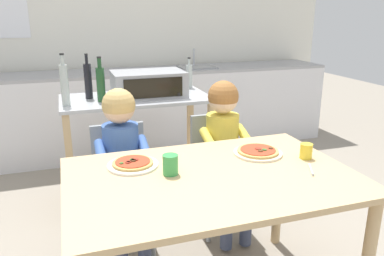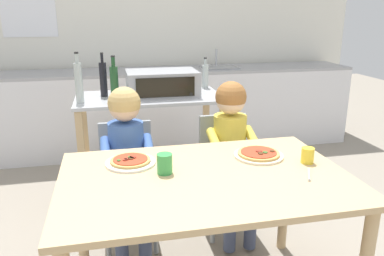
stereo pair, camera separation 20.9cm
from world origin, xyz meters
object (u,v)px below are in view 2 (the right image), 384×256
at_px(bottle_clear_vinegar, 79,82).
at_px(dining_chair_right, 226,165).
at_px(serving_spoon, 309,174).
at_px(bottle_dark_olive_oil, 205,76).
at_px(child_in_yellow_shirt, 232,140).
at_px(pizza_plate_white, 130,162).
at_px(drinking_cup_green, 165,164).
at_px(bottle_brown_beer, 103,79).
at_px(drinking_cup_yellow, 308,155).
at_px(kitchen_island_cart, 151,130).
at_px(dining_table, 205,193).
at_px(child_in_blue_striped_shirt, 127,151).
at_px(bottle_tall_green_wine, 114,82).
at_px(dining_chair_left, 128,175).
at_px(toaster_oven, 162,83).
at_px(pizza_plate_cream, 259,154).

distance_m(bottle_clear_vinegar, dining_chair_right, 1.22).
bearing_deg(serving_spoon, bottle_dark_olive_oil, 92.89).
bearing_deg(bottle_dark_olive_oil, child_in_yellow_shirt, -93.44).
relative_size(pizza_plate_white, drinking_cup_green, 2.60).
bearing_deg(bottle_brown_beer, drinking_cup_green, -78.30).
bearing_deg(bottle_brown_beer, pizza_plate_white, -84.11).
distance_m(drinking_cup_green, drinking_cup_yellow, 0.75).
bearing_deg(bottle_clear_vinegar, kitchen_island_cart, 14.35).
xyz_separation_m(dining_table, child_in_blue_striped_shirt, (-0.34, 0.60, 0.03)).
relative_size(bottle_brown_beer, child_in_blue_striped_shirt, 0.32).
bearing_deg(kitchen_island_cart, drinking_cup_green, -93.21).
relative_size(bottle_tall_green_wine, dining_chair_left, 0.41).
relative_size(toaster_oven, bottle_tall_green_wine, 1.67).
bearing_deg(pizza_plate_white, drinking_cup_yellow, -11.61).
bearing_deg(pizza_plate_cream, child_in_yellow_shirt, 90.03).
bearing_deg(dining_chair_left, serving_spoon, -44.71).
xyz_separation_m(dining_chair_left, child_in_blue_striped_shirt, (0.00, -0.12, 0.21)).
bearing_deg(bottle_tall_green_wine, bottle_clear_vinegar, -167.10).
xyz_separation_m(bottle_tall_green_wine, drinking_cup_green, (0.20, -1.21, -0.20)).
relative_size(bottle_dark_olive_oil, pizza_plate_white, 1.02).
bearing_deg(toaster_oven, bottle_clear_vinegar, -167.49).
relative_size(dining_chair_right, drinking_cup_yellow, 9.86).
xyz_separation_m(dining_table, drinking_cup_yellow, (0.56, 0.04, 0.14)).
height_order(bottle_dark_olive_oil, drinking_cup_yellow, bottle_dark_olive_oil).
height_order(dining_table, dining_chair_left, dining_chair_left).
xyz_separation_m(kitchen_island_cart, serving_spoon, (0.60, -1.46, 0.18)).
xyz_separation_m(child_in_yellow_shirt, pizza_plate_white, (-0.69, -0.41, 0.07)).
bearing_deg(child_in_yellow_shirt, dining_table, -118.69).
bearing_deg(child_in_blue_striped_shirt, serving_spoon, -40.38).
distance_m(kitchen_island_cart, dining_chair_left, 0.69).
distance_m(dining_chair_left, pizza_plate_white, 0.57).
bearing_deg(dining_table, child_in_blue_striped_shirt, 119.95).
distance_m(bottle_clear_vinegar, dining_chair_left, 0.80).
xyz_separation_m(bottle_dark_olive_oil, serving_spoon, (0.09, -1.70, -0.21)).
height_order(bottle_tall_green_wine, pizza_plate_cream, bottle_tall_green_wine).
bearing_deg(pizza_plate_cream, toaster_oven, 106.79).
relative_size(drinking_cup_yellow, serving_spoon, 0.59).
height_order(bottle_tall_green_wine, drinking_cup_green, bottle_tall_green_wine).
bearing_deg(bottle_clear_vinegar, dining_table, -62.31).
distance_m(dining_chair_right, serving_spoon, 0.91).
relative_size(bottle_clear_vinegar, dining_chair_right, 0.46).
relative_size(bottle_tall_green_wine, child_in_yellow_shirt, 0.31).
height_order(dining_chair_right, drinking_cup_green, drinking_cup_green).
relative_size(dining_chair_right, child_in_blue_striped_shirt, 0.76).
distance_m(bottle_clear_vinegar, bottle_brown_beer, 0.26).
bearing_deg(bottle_dark_olive_oil, dining_chair_left, -130.56).
bearing_deg(bottle_brown_beer, child_in_blue_striped_shirt, -81.47).
height_order(dining_chair_right, pizza_plate_cream, dining_chair_right).
bearing_deg(drinking_cup_green, bottle_dark_olive_oil, 68.74).
xyz_separation_m(dining_table, drinking_cup_green, (-0.19, 0.07, 0.15)).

